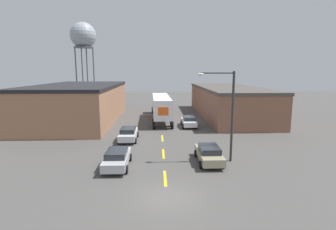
{
  "coord_description": "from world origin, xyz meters",
  "views": [
    {
      "loc": [
        -0.47,
        -14.55,
        7.43
      ],
      "look_at": [
        0.67,
        14.78,
        2.47
      ],
      "focal_mm": 28.0,
      "sensor_mm": 36.0,
      "label": 1
    }
  ],
  "objects_px": {
    "parked_car_left_far": "(128,134)",
    "parked_car_right_far": "(189,121)",
    "parked_car_left_near": "(117,158)",
    "street_lamp": "(228,109)",
    "semi_truck": "(161,105)",
    "water_tower": "(83,36)",
    "parked_car_right_near": "(209,154)"
  },
  "relations": [
    {
      "from": "parked_car_left_near",
      "to": "parked_car_right_far",
      "type": "height_order",
      "value": "same"
    },
    {
      "from": "parked_car_right_near",
      "to": "parked_car_right_far",
      "type": "relative_size",
      "value": 1.0
    },
    {
      "from": "parked_car_left_far",
      "to": "parked_car_right_far",
      "type": "relative_size",
      "value": 1.0
    },
    {
      "from": "parked_car_left_near",
      "to": "parked_car_right_far",
      "type": "bearing_deg",
      "value": 63.55
    },
    {
      "from": "semi_truck",
      "to": "parked_car_left_near",
      "type": "relative_size",
      "value": 3.39
    },
    {
      "from": "semi_truck",
      "to": "parked_car_left_near",
      "type": "distance_m",
      "value": 20.43
    },
    {
      "from": "parked_car_right_near",
      "to": "parked_car_left_far",
      "type": "relative_size",
      "value": 1.0
    },
    {
      "from": "parked_car_right_near",
      "to": "street_lamp",
      "type": "relative_size",
      "value": 0.6
    },
    {
      "from": "semi_truck",
      "to": "parked_car_right_far",
      "type": "distance_m",
      "value": 6.61
    },
    {
      "from": "semi_truck",
      "to": "water_tower",
      "type": "bearing_deg",
      "value": 123.29
    },
    {
      "from": "parked_car_right_near",
      "to": "parked_car_right_far",
      "type": "height_order",
      "value": "same"
    },
    {
      "from": "parked_car_right_near",
      "to": "water_tower",
      "type": "distance_m",
      "value": 52.44
    },
    {
      "from": "parked_car_left_near",
      "to": "parked_car_right_far",
      "type": "distance_m",
      "value": 16.54
    },
    {
      "from": "parked_car_left_far",
      "to": "parked_car_left_near",
      "type": "relative_size",
      "value": 1.0
    },
    {
      "from": "parked_car_left_far",
      "to": "parked_car_left_near",
      "type": "xyz_separation_m",
      "value": [
        0.0,
        -8.01,
        0.0
      ]
    },
    {
      "from": "parked_car_right_far",
      "to": "water_tower",
      "type": "distance_m",
      "value": 40.97
    },
    {
      "from": "parked_car_left_near",
      "to": "street_lamp",
      "type": "xyz_separation_m",
      "value": [
        8.84,
        1.04,
        3.65
      ]
    },
    {
      "from": "semi_truck",
      "to": "parked_car_left_near",
      "type": "bearing_deg",
      "value": -102.08
    },
    {
      "from": "parked_car_left_far",
      "to": "water_tower",
      "type": "xyz_separation_m",
      "value": [
        -14.59,
        38.02,
        14.87
      ]
    },
    {
      "from": "parked_car_left_near",
      "to": "water_tower",
      "type": "relative_size",
      "value": 0.24
    },
    {
      "from": "water_tower",
      "to": "semi_truck",
      "type": "bearing_deg",
      "value": -54.94
    },
    {
      "from": "semi_truck",
      "to": "parked_car_left_far",
      "type": "xyz_separation_m",
      "value": [
        -3.65,
        -12.03,
        -1.54
      ]
    },
    {
      "from": "parked_car_right_far",
      "to": "street_lamp",
      "type": "bearing_deg",
      "value": -83.87
    },
    {
      "from": "street_lamp",
      "to": "semi_truck",
      "type": "bearing_deg",
      "value": 105.28
    },
    {
      "from": "parked_car_right_near",
      "to": "parked_car_right_far",
      "type": "bearing_deg",
      "value": 90.0
    },
    {
      "from": "parked_car_left_far",
      "to": "parked_car_right_far",
      "type": "xyz_separation_m",
      "value": [
        7.37,
        6.79,
        0.0
      ]
    },
    {
      "from": "semi_truck",
      "to": "parked_car_right_near",
      "type": "bearing_deg",
      "value": -80.84
    },
    {
      "from": "semi_truck",
      "to": "water_tower",
      "type": "distance_m",
      "value": 34.43
    },
    {
      "from": "parked_car_left_far",
      "to": "parked_car_left_near",
      "type": "height_order",
      "value": "same"
    },
    {
      "from": "parked_car_left_far",
      "to": "street_lamp",
      "type": "height_order",
      "value": "street_lamp"
    },
    {
      "from": "semi_truck",
      "to": "parked_car_right_far",
      "type": "height_order",
      "value": "semi_truck"
    },
    {
      "from": "parked_car_right_near",
      "to": "parked_car_right_far",
      "type": "xyz_separation_m",
      "value": [
        0.0,
        14.01,
        0.0
      ]
    }
  ]
}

